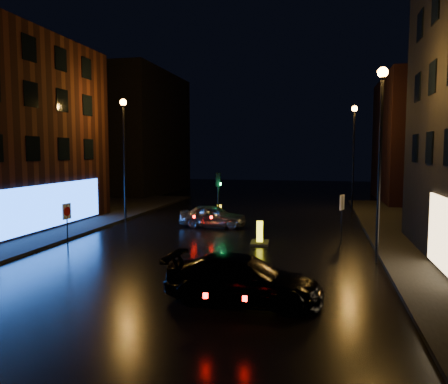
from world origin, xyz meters
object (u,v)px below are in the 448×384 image
(bollard_near, at_px, (260,239))
(traffic_signal, at_px, (218,217))
(dark_sedan, at_px, (243,279))
(bollard_far, at_px, (219,216))
(road_sign_right, at_px, (342,206))
(silver_hatchback, at_px, (213,216))
(road_sign_left, at_px, (67,215))

(bollard_near, bearing_deg, traffic_signal, 119.58)
(traffic_signal, bearing_deg, dark_sedan, -73.59)
(bollard_far, distance_m, road_sign_right, 10.33)
(silver_hatchback, relative_size, bollard_far, 3.37)
(road_sign_left, bearing_deg, dark_sedan, -21.57)
(bollard_far, height_order, road_sign_left, road_sign_left)
(dark_sedan, height_order, road_sign_right, road_sign_right)
(traffic_signal, height_order, bollard_far, traffic_signal)
(dark_sedan, xyz_separation_m, bollard_far, (-4.71, 16.77, -0.52))
(bollard_near, distance_m, road_sign_right, 4.88)
(dark_sedan, height_order, bollard_far, dark_sedan)
(traffic_signal, xyz_separation_m, dark_sedan, (4.17, -14.16, 0.24))
(silver_hatchback, height_order, bollard_far, silver_hatchback)
(dark_sedan, bearing_deg, road_sign_left, 64.99)
(silver_hatchback, distance_m, road_sign_right, 8.35)
(traffic_signal, height_order, bollard_near, traffic_signal)
(dark_sedan, distance_m, bollard_near, 8.96)
(silver_hatchback, relative_size, road_sign_left, 1.82)
(traffic_signal, relative_size, road_sign_left, 1.48)
(bollard_near, relative_size, road_sign_right, 0.57)
(traffic_signal, height_order, road_sign_right, traffic_signal)
(road_sign_right, bearing_deg, silver_hatchback, 3.75)
(bollard_far, xyz_separation_m, road_sign_right, (8.24, -6.01, 1.65))
(silver_hatchback, bearing_deg, road_sign_right, -109.84)
(bollard_near, bearing_deg, road_sign_right, 19.59)
(road_sign_right, bearing_deg, dark_sedan, 93.93)
(bollard_near, xyz_separation_m, bollard_far, (-4.02, 7.85, -0.04))
(traffic_signal, bearing_deg, road_sign_left, -121.61)
(traffic_signal, relative_size, bollard_near, 2.40)
(dark_sedan, distance_m, road_sign_left, 11.03)
(silver_hatchback, bearing_deg, dark_sedan, -163.56)
(bollard_near, relative_size, bollard_far, 1.14)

